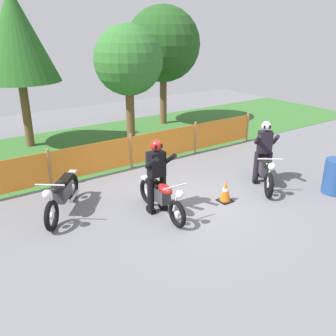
{
  "coord_description": "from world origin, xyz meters",
  "views": [
    {
      "loc": [
        -4.97,
        -6.12,
        4.0
      ],
      "look_at": [
        -0.43,
        0.41,
        0.9
      ],
      "focal_mm": 39.77,
      "sensor_mm": 36.0,
      "label": 1
    }
  ],
  "objects": [
    {
      "name": "rider_trailing",
      "position": [
        2.34,
        -0.0,
        0.95
      ],
      "size": [
        0.74,
        0.78,
        1.69
      ],
      "rotation": [
        0.0,
        0.0,
        -2.23
      ],
      "color": "black",
      "rests_on": "ground"
    },
    {
      "name": "motorcycle_trailing",
      "position": [
        2.2,
        -0.18,
        0.47
      ],
      "size": [
        1.36,
        1.7,
        0.98
      ],
      "rotation": [
        0.0,
        0.0,
        -2.23
      ],
      "color": "black",
      "rests_on": "ground"
    },
    {
      "name": "spare_drum",
      "position": [
        3.34,
        -1.49,
        0.44
      ],
      "size": [
        0.58,
        0.58,
        0.88
      ],
      "primitive_type": "cylinder",
      "color": "navy",
      "rests_on": "ground"
    },
    {
      "name": "rider_lead",
      "position": [
        -0.85,
        0.25,
        0.95
      ],
      "size": [
        0.57,
        0.69,
        1.69
      ],
      "rotation": [
        0.0,
        0.0,
        -1.63
      ],
      "color": "black",
      "rests_on": "ground"
    },
    {
      "name": "motorcycle_lead",
      "position": [
        -0.86,
        0.05,
        0.44
      ],
      "size": [
        0.56,
        1.91,
        0.9
      ],
      "rotation": [
        0.0,
        0.0,
        -1.63
      ],
      "color": "black",
      "rests_on": "ground"
    },
    {
      "name": "motorcycle_third",
      "position": [
        -2.65,
        1.32,
        0.48
      ],
      "size": [
        1.38,
        1.7,
        0.99
      ],
      "rotation": [
        0.0,
        0.0,
        -2.24
      ],
      "color": "black",
      "rests_on": "ground"
    },
    {
      "name": "tree_near_left",
      "position": [
        1.02,
        4.7,
        2.88
      ],
      "size": [
        2.23,
        2.23,
        4.02
      ],
      "color": "brown",
      "rests_on": "ground"
    },
    {
      "name": "ground",
      "position": [
        0.0,
        0.0,
        -0.01
      ],
      "size": [
        24.0,
        24.0,
        0.02
      ],
      "primitive_type": "cube",
      "color": "slate"
    },
    {
      "name": "tree_near_right",
      "position": [
        3.76,
        6.76,
        3.22
      ],
      "size": [
        2.97,
        2.97,
        4.71
      ],
      "color": "brown",
      "rests_on": "ground"
    },
    {
      "name": "barrier_fence",
      "position": [
        0.0,
        2.91,
        0.54
      ],
      "size": [
        9.66,
        0.08,
        1.05
      ],
      "color": "#997547",
      "rests_on": "ground"
    },
    {
      "name": "grass_verge",
      "position": [
        0.0,
        5.56,
        0.01
      ],
      "size": [
        24.0,
        5.3,
        0.01
      ],
      "primitive_type": "cube",
      "color": "#386B2D",
      "rests_on": "ground"
    },
    {
      "name": "traffic_cone",
      "position": [
        0.76,
        -0.29,
        0.26
      ],
      "size": [
        0.32,
        0.32,
        0.53
      ],
      "color": "black",
      "rests_on": "ground"
    },
    {
      "name": "tree_leftmost",
      "position": [
        -1.82,
        6.81,
        3.62
      ],
      "size": [
        2.58,
        2.58,
        5.08
      ],
      "color": "brown",
      "rests_on": "ground"
    }
  ]
}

